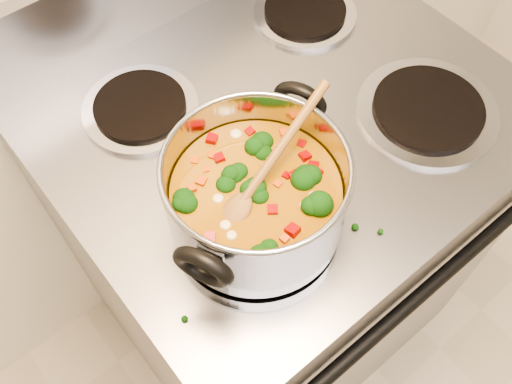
{
  "coord_description": "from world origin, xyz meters",
  "views": [
    {
      "loc": [
        -0.35,
        0.71,
        1.66
      ],
      "look_at": [
        -0.1,
        1.02,
        1.01
      ],
      "focal_mm": 40.0,
      "sensor_mm": 36.0,
      "label": 1
    }
  ],
  "objects": [
    {
      "name": "stockpot",
      "position": [
        -0.1,
        1.02,
        1.0
      ],
      "size": [
        0.31,
        0.25,
        0.15
      ],
      "rotation": [
        0.0,
        0.0,
        0.44
      ],
      "color": "#9B9BA3",
      "rests_on": "electric_range"
    },
    {
      "name": "cooktop_crumbs",
      "position": [
        -0.06,
        0.94,
        0.92
      ],
      "size": [
        0.26,
        0.36,
        0.01
      ],
      "color": "black",
      "rests_on": "electric_range"
    },
    {
      "name": "electric_range",
      "position": [
        0.07,
        1.16,
        0.47
      ],
      "size": [
        0.78,
        0.7,
        1.08
      ],
      "color": "gray",
      "rests_on": "ground"
    },
    {
      "name": "wooden_spoon",
      "position": [
        -0.09,
        1.02,
        1.04
      ],
      "size": [
        0.23,
        0.08,
        0.1
      ],
      "rotation": [
        0.0,
        0.0,
        0.24
      ],
      "color": "brown",
      "rests_on": "stockpot"
    }
  ]
}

